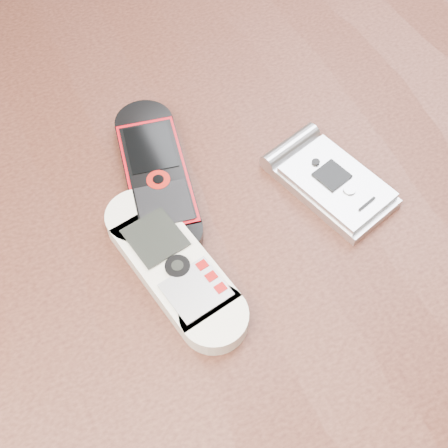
% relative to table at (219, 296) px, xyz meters
% --- Properties ---
extents(table, '(1.20, 0.80, 0.75)m').
position_rel_table_xyz_m(table, '(0.00, 0.00, 0.00)').
color(table, black).
rests_on(table, ground).
extents(nokia_white, '(0.08, 0.15, 0.02)m').
position_rel_table_xyz_m(nokia_white, '(-0.04, -0.02, 0.11)').
color(nokia_white, white).
rests_on(nokia_white, table).
extents(nokia_black_red, '(0.08, 0.16, 0.02)m').
position_rel_table_xyz_m(nokia_black_red, '(-0.02, 0.06, 0.11)').
color(nokia_black_red, black).
rests_on(nokia_black_red, table).
extents(motorola_razr, '(0.08, 0.12, 0.02)m').
position_rel_table_xyz_m(motorola_razr, '(0.10, 0.00, 0.11)').
color(motorola_razr, '#BABABF').
rests_on(motorola_razr, table).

